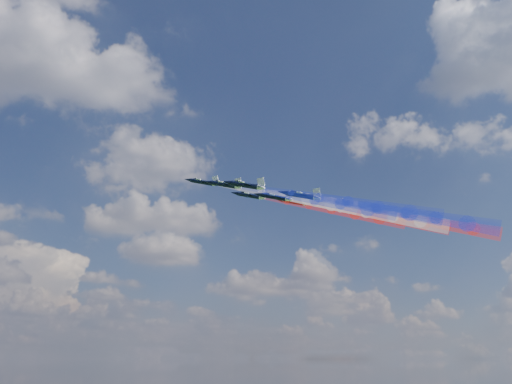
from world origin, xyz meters
name	(u,v)px	position (x,y,z in m)	size (l,w,h in m)	color
jet_lead	(203,182)	(8.01, 0.92, 176.68)	(9.47, 11.84, 3.16)	black
trail_lead	(284,196)	(27.23, -14.88, 170.00)	(3.95, 41.07, 3.95)	white
jet_inner_left	(224,185)	(10.71, -12.84, 172.11)	(9.47, 11.84, 3.16)	black
trail_inner_left	(314,200)	(29.93, -28.65, 165.43)	(3.95, 41.07, 3.95)	#1725C5
jet_inner_right	(249,195)	(22.41, 0.68, 173.90)	(9.47, 11.84, 3.16)	black
trail_inner_right	(332,210)	(41.63, -15.12, 167.22)	(3.95, 41.07, 3.95)	red
jet_outer_left	(245,185)	(11.42, -28.71, 167.36)	(9.47, 11.84, 3.16)	black
trail_outer_left	(348,202)	(30.64, -44.51, 160.68)	(3.95, 41.07, 3.95)	#1725C5
jet_center_third	(274,197)	(24.89, -13.71, 169.73)	(9.47, 11.84, 3.16)	black
trail_center_third	(366,213)	(44.11, -29.51, 163.05)	(3.95, 41.07, 3.95)	white
jet_outer_right	(293,202)	(36.62, 0.71, 173.23)	(9.47, 11.84, 3.16)	black
trail_outer_right	(376,216)	(55.83, -15.10, 166.55)	(3.95, 41.07, 3.95)	red
jet_rear_left	(301,195)	(26.01, -29.08, 166.07)	(9.47, 11.84, 3.16)	black
trail_rear_left	(405,213)	(45.23, -44.89, 159.39)	(3.95, 41.07, 3.95)	#1725C5
jet_rear_right	(326,205)	(40.85, -13.58, 169.06)	(9.47, 11.84, 3.16)	black
trail_rear_right	(419,220)	(60.07, -29.39, 162.38)	(3.95, 41.07, 3.95)	red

